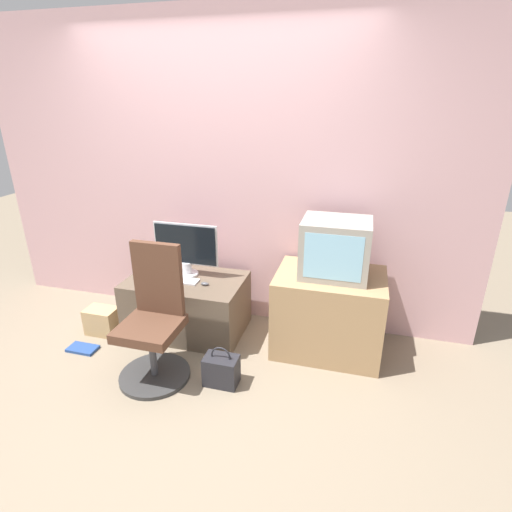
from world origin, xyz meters
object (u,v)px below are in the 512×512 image
Objects in this scene: handbag at (221,370)px; cardboard_box_lower at (102,321)px; book at (83,349)px; keyboard at (178,280)px; mouse at (205,284)px; office_chair at (154,325)px; main_monitor at (186,248)px; crt_tv at (335,248)px.

cardboard_box_lower is at bearing 163.64° from handbag.
book is at bearing 176.08° from handbag.
mouse is at bearing -4.87° from keyboard.
office_chair is 3.73× the size of cardboard_box_lower.
keyboard is (-0.03, -0.13, -0.24)m from main_monitor.
main_monitor is 0.57× the size of office_chair.
crt_tv is at bearing -1.37° from main_monitor.
mouse is 0.74m from handbag.
crt_tv is 1.23m from handbag.
cardboard_box_lower is 0.87× the size of handbag.
crt_tv is 1.88× the size of cardboard_box_lower.
book is (-0.70, -0.60, -0.73)m from main_monitor.
mouse is (0.22, -0.15, -0.23)m from main_monitor.
cardboard_box_lower is (-1.93, -0.30, -0.76)m from crt_tv.
mouse is 1.09m from crt_tv.
crt_tv reaches higher than handbag.
office_chair reaches higher than main_monitor.
cardboard_box_lower is at bearing -171.29° from crt_tv.
handbag reaches higher than book.
main_monitor reaches higher than handbag.
keyboard is at bearing 97.39° from office_chair.
handbag is at bearing 0.69° from office_chair.
book is at bearing -163.56° from crt_tv.
cardboard_box_lower is at bearing 153.27° from office_chair.
office_chair reaches higher than mouse.
office_chair is 0.58m from handbag.
crt_tv is at bearing 6.87° from mouse.
book is at bearing 172.97° from office_chair.
crt_tv reaches higher than main_monitor.
crt_tv is (1.27, 0.10, 0.38)m from keyboard.
office_chair is (0.04, -0.69, -0.33)m from main_monitor.
handbag is at bearing -59.03° from mouse.
mouse is 0.22× the size of handbag.
main_monitor is 8.33× the size of mouse.
book is at bearing -91.99° from cardboard_box_lower.
keyboard reaches higher than cardboard_box_lower.
office_chair is at bearing -179.31° from handbag.
mouse is 0.14× the size of crt_tv.
office_chair reaches higher than handbag.
main_monitor is at bearing 76.21° from keyboard.
main_monitor reaches higher than keyboard.
cardboard_box_lower is at bearing 88.01° from book.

